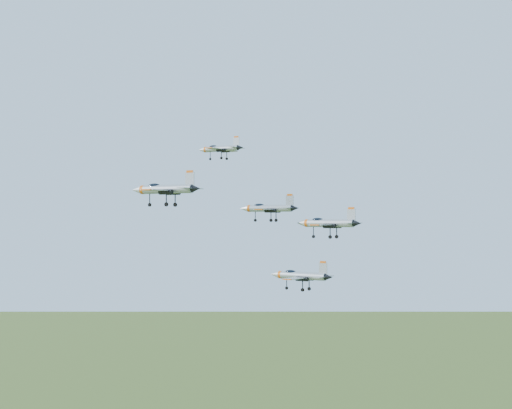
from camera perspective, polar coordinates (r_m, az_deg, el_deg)
The scene contains 5 objects.
jet_lead at distance 155.86m, azimuth -2.91°, elevation 4.49°, with size 11.73×9.66×3.14m.
jet_left_high at distance 133.28m, azimuth 0.96°, elevation -0.29°, with size 12.29×10.21×3.28m.
jet_right_high at distance 117.43m, azimuth -7.35°, elevation 1.24°, with size 13.74×11.37×3.67m.
jet_left_low at distance 125.88m, azimuth 5.72°, elevation -1.48°, with size 13.00×10.71×3.48m.
jet_right_low at distance 107.65m, azimuth 3.53°, elevation -5.69°, with size 10.84×8.91×2.91m.
Camera 1 is at (70.73, -109.36, 131.76)m, focal length 50.00 mm.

